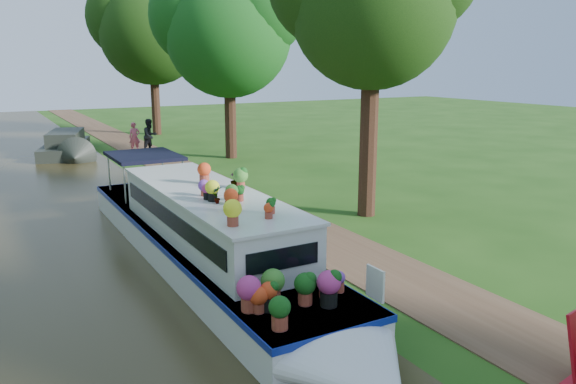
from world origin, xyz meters
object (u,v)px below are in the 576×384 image
(plant_boat, at_px, (209,235))
(pedestrian_pink, at_px, (135,137))
(second_boat, at_px, (66,146))
(pedestrian_dark, at_px, (150,136))

(plant_boat, height_order, pedestrian_pink, plant_boat)
(second_boat, distance_m, pedestrian_pink, 3.42)
(plant_boat, xyz_separation_m, pedestrian_dark, (3.64, 17.46, 0.07))
(plant_boat, bearing_deg, second_boat, 90.96)
(second_boat, bearing_deg, pedestrian_pink, 2.44)
(second_boat, bearing_deg, plant_boat, -72.36)
(plant_boat, height_order, second_boat, plant_boat)
(plant_boat, xyz_separation_m, second_boat, (-0.32, 18.90, -0.34))
(second_boat, distance_m, pedestrian_dark, 4.23)
(second_boat, relative_size, pedestrian_pink, 4.33)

